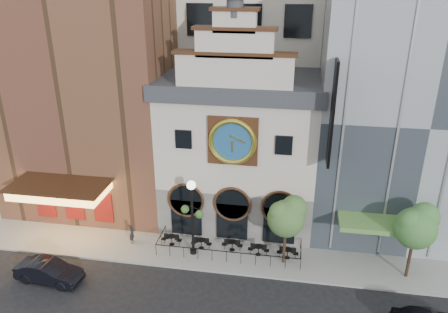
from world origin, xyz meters
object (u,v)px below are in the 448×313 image
at_px(bistro_3, 258,250).
at_px(tree_left, 287,216).
at_px(bistro_4, 288,253).
at_px(bistro_2, 232,245).
at_px(bistro_1, 201,243).
at_px(lamppost, 192,210).
at_px(bistro_0, 172,239).
at_px(car_left, 49,272).
at_px(pedestrian, 132,234).
at_px(tree_right, 417,225).

distance_m(bistro_3, tree_left, 3.95).
bearing_deg(bistro_3, bistro_4, -1.08).
distance_m(bistro_2, bistro_3, 2.03).
distance_m(bistro_1, tree_left, 7.19).
relative_size(bistro_4, tree_left, 0.30).
height_order(lamppost, tree_left, lamppost).
bearing_deg(bistro_3, bistro_1, 178.45).
bearing_deg(bistro_4, bistro_0, 178.30).
relative_size(bistro_0, tree_left, 0.30).
bearing_deg(bistro_0, bistro_1, -2.56).
bearing_deg(car_left, tree_left, -68.20).
xyz_separation_m(bistro_3, bistro_4, (2.14, -0.04, 0.00)).
distance_m(bistro_1, bistro_2, 2.36).
relative_size(bistro_1, bistro_2, 1.00).
bearing_deg(tree_left, bistro_2, 168.16).
distance_m(car_left, pedestrian, 6.55).
relative_size(bistro_0, bistro_2, 1.00).
xyz_separation_m(bistro_0, pedestrian, (-3.10, -0.22, 0.33)).
bearing_deg(bistro_2, pedestrian, -177.98).
distance_m(lamppost, tree_left, 6.76).
relative_size(car_left, tree_right, 0.83).
bearing_deg(pedestrian, bistro_3, -93.73).
distance_m(bistro_2, car_left, 13.02).
bearing_deg(bistro_4, bistro_3, 178.92).
bearing_deg(tree_left, pedestrian, 177.31).
bearing_deg(bistro_0, tree_right, -3.13).
relative_size(bistro_3, lamppost, 0.26).
relative_size(bistro_2, pedestrian, 1.00).
xyz_separation_m(bistro_2, tree_right, (12.41, -0.99, 3.62)).
xyz_separation_m(bistro_1, bistro_2, (2.35, 0.16, 0.00)).
distance_m(bistro_1, car_left, 10.85).
bearing_deg(tree_right, car_left, -169.59).
distance_m(bistro_3, pedestrian, 9.83).
height_order(bistro_3, tree_right, tree_right).
relative_size(bistro_0, lamppost, 0.26).
xyz_separation_m(bistro_2, tree_left, (3.94, -0.83, 3.40)).
height_order(bistro_2, lamppost, lamppost).
relative_size(bistro_2, car_left, 0.34).
relative_size(bistro_3, bistro_4, 1.00).
bearing_deg(pedestrian, bistro_2, -91.70).
xyz_separation_m(bistro_3, tree_right, (10.40, -0.71, 3.62)).
xyz_separation_m(bistro_1, tree_right, (14.76, -0.83, 3.62)).
xyz_separation_m(pedestrian, tree_left, (11.76, -0.55, 3.08)).
xyz_separation_m(bistro_2, bistro_3, (2.01, -0.28, 0.00)).
height_order(bistro_2, pedestrian, pedestrian).
height_order(car_left, tree_right, tree_right).
bearing_deg(tree_right, bistro_1, 176.78).
bearing_deg(lamppost, bistro_4, 29.09).
xyz_separation_m(bistro_3, car_left, (-13.84, -5.17, 0.15)).
distance_m(bistro_1, pedestrian, 5.47).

